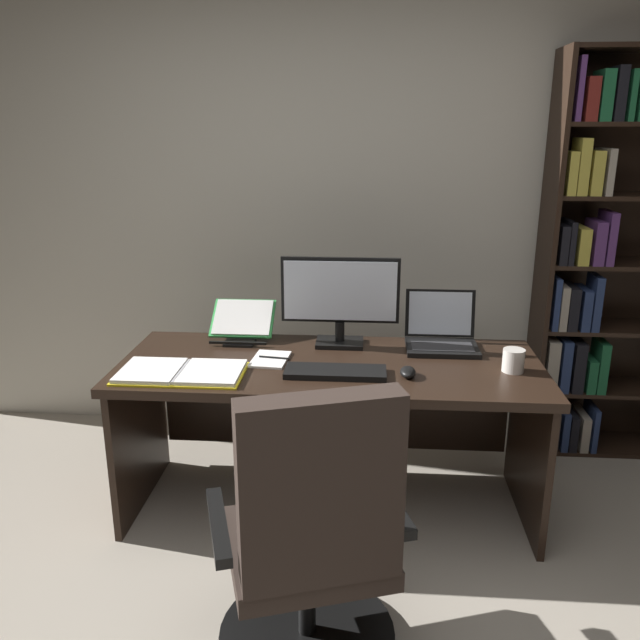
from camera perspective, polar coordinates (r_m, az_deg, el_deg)
wall_back at (r=3.57m, az=2.36°, el=10.69°), size 4.63×0.12×2.64m
desk at (r=2.95m, az=0.98°, el=-6.63°), size 1.83×0.74×0.71m
bookshelf at (r=3.60m, az=23.69°, el=4.20°), size 0.78×0.30×2.06m
office_chair at (r=2.14m, az=-0.69°, el=-19.91°), size 0.70×0.62×1.00m
monitor at (r=2.97m, az=1.75°, el=1.76°), size 0.55×0.16×0.42m
laptop at (r=3.04m, az=10.69°, el=-1.38°), size 0.33×0.29×0.25m
keyboard at (r=2.67m, az=1.32°, el=-4.62°), size 0.42×0.15×0.02m
computer_mouse at (r=2.67m, az=7.80°, el=-4.60°), size 0.06×0.10×0.04m
reading_stand_with_book at (r=3.12m, az=-6.90°, el=-0.17°), size 0.30×0.26×0.17m
open_binder at (r=2.73m, az=-12.20°, el=-4.54°), size 0.52×0.29×0.02m
notepad at (r=2.83m, az=-4.45°, el=-3.49°), size 0.17×0.22×0.01m
pen at (r=2.83m, az=-4.05°, el=-3.34°), size 0.14×0.03×0.01m
coffee_mug at (r=2.81m, az=16.77°, el=-3.45°), size 0.09×0.09×0.10m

